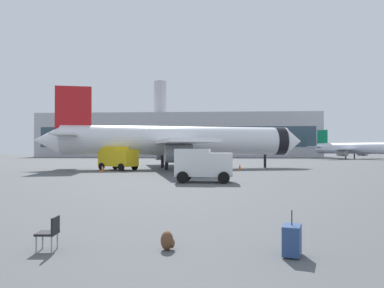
% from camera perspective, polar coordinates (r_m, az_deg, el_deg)
% --- Properties ---
extents(airplane_at_gate, '(35.35, 32.19, 10.50)m').
position_cam_1_polar(airplane_at_gate, '(47.93, -2.26, 0.47)').
color(airplane_at_gate, white).
rests_on(airplane_at_gate, ground).
extents(airplane_taxiing, '(22.27, 24.12, 8.06)m').
position_cam_1_polar(airplane_taxiing, '(103.69, 24.23, -0.63)').
color(airplane_taxiing, silver).
rests_on(airplane_taxiing, ground).
extents(service_truck, '(5.25, 4.34, 2.90)m').
position_cam_1_polar(service_truck, '(45.36, -11.61, -2.03)').
color(service_truck, yellow).
rests_on(service_truck, ground).
extents(cargo_van, '(4.49, 2.51, 2.60)m').
position_cam_1_polar(cargo_van, '(28.10, 1.78, -3.11)').
color(cargo_van, white).
rests_on(cargo_van, ground).
extents(safety_cone_near, '(0.44, 0.44, 0.82)m').
position_cam_1_polar(safety_cone_near, '(48.41, 5.07, -3.39)').
color(safety_cone_near, '#F2590C').
rests_on(safety_cone_near, ground).
extents(safety_cone_mid, '(0.44, 0.44, 0.75)m').
position_cam_1_polar(safety_cone_mid, '(42.45, -13.89, -3.78)').
color(safety_cone_mid, '#F2590C').
rests_on(safety_cone_mid, ground).
extents(safety_cone_far, '(0.44, 0.44, 0.77)m').
position_cam_1_polar(safety_cone_far, '(45.33, 7.54, -3.59)').
color(safety_cone_far, '#F2590C').
rests_on(safety_cone_far, ground).
extents(rolling_suitcase, '(0.58, 0.73, 1.10)m').
position_cam_1_polar(rolling_suitcase, '(9.30, 15.46, -14.34)').
color(rolling_suitcase, navy).
rests_on(rolling_suitcase, ground).
extents(traveller_backpack, '(0.36, 0.40, 0.48)m').
position_cam_1_polar(traveller_backpack, '(9.57, -3.87, -14.96)').
color(traveller_backpack, brown).
rests_on(traveller_backpack, ground).
extents(gate_chair, '(0.51, 0.51, 0.86)m').
position_cam_1_polar(gate_chair, '(10.07, -21.44, -12.64)').
color(gate_chair, black).
rests_on(gate_chair, ground).
extents(terminal_building, '(94.09, 21.40, 26.62)m').
position_cam_1_polar(terminal_building, '(127.49, -2.16, 1.35)').
color(terminal_building, '#B2B2B7').
rests_on(terminal_building, ground).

